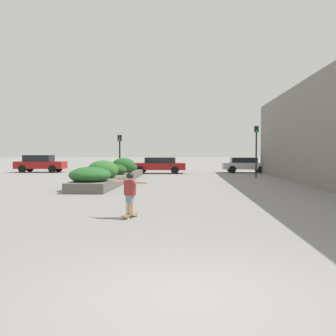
% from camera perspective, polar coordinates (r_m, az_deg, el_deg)
% --- Properties ---
extents(ground_plane, '(300.00, 300.00, 0.00)m').
position_cam_1_polar(ground_plane, '(5.01, 3.68, -18.75)').
color(ground_plane, gray).
extents(planter_box, '(1.99, 13.87, 1.45)m').
position_cam_1_polar(planter_box, '(22.82, -8.47, -0.92)').
color(planter_box, '#605B54').
rests_on(planter_box, ground_plane).
extents(skateboard, '(0.45, 0.71, 0.09)m').
position_cam_1_polar(skateboard, '(10.49, -5.81, -7.18)').
color(skateboard, olive).
rests_on(skateboard, ground_plane).
extents(skateboarder, '(1.03, 0.49, 1.16)m').
position_cam_1_polar(skateboarder, '(10.39, -5.82, -3.22)').
color(skateboarder, tan).
rests_on(skateboarder, skateboard).
extents(car_leftmost, '(4.75, 1.91, 1.39)m').
position_cam_1_polar(car_leftmost, '(32.62, -1.40, 0.48)').
color(car_leftmost, maroon).
rests_on(car_leftmost, ground_plane).
extents(car_center_right, '(4.48, 1.86, 1.59)m').
position_cam_1_polar(car_center_right, '(36.44, -18.90, 0.69)').
color(car_center_right, maroon).
rests_on(car_center_right, ground_plane).
extents(car_rightmost, '(4.13, 1.96, 1.37)m').
position_cam_1_polar(car_rightmost, '(34.65, 11.65, 0.52)').
color(car_rightmost, '#BCBCC1').
rests_on(car_rightmost, ground_plane).
extents(traffic_light_left, '(0.28, 0.30, 3.11)m').
position_cam_1_polar(traffic_light_left, '(27.58, -7.38, 3.03)').
color(traffic_light_left, black).
rests_on(traffic_light_left, ground_plane).
extents(traffic_light_right, '(0.28, 0.30, 3.74)m').
position_cam_1_polar(traffic_light_right, '(27.88, 13.31, 3.77)').
color(traffic_light_right, black).
rests_on(traffic_light_right, ground_plane).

